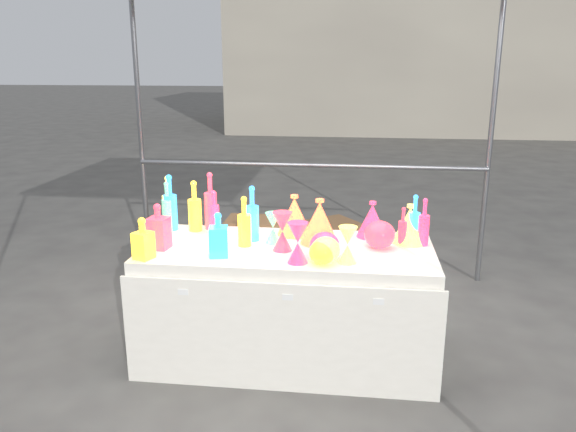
# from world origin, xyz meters

# --- Properties ---
(ground) EXTENTS (80.00, 80.00, 0.00)m
(ground) POSITION_xyz_m (0.00, 0.00, 0.00)
(ground) COLOR slate
(ground) RESTS_ON ground
(display_table) EXTENTS (1.84, 0.83, 0.75)m
(display_table) POSITION_xyz_m (0.00, -0.01, 0.37)
(display_table) COLOR white
(display_table) RESTS_ON ground
(background_building) EXTENTS (14.00, 6.00, 6.00)m
(background_building) POSITION_xyz_m (4.00, 14.00, 3.00)
(background_building) COLOR #B6AD98
(background_building) RESTS_ON ground
(cardboard_box_closed) EXTENTS (0.55, 0.40, 0.40)m
(cardboard_box_closed) POSITION_xyz_m (-0.54, 1.82, 0.20)
(cardboard_box_closed) COLOR #956943
(cardboard_box_closed) RESTS_ON ground
(cardboard_box_flat) EXTENTS (0.86, 0.82, 0.06)m
(cardboard_box_flat) POSITION_xyz_m (0.09, 2.94, 0.03)
(cardboard_box_flat) COLOR #956943
(cardboard_box_flat) RESTS_ON ground
(bottle_0) EXTENTS (0.09, 0.09, 0.35)m
(bottle_0) POSITION_xyz_m (-0.67, 0.27, 0.92)
(bottle_0) COLOR red
(bottle_0) RESTS_ON display_table
(bottle_1) EXTENTS (0.11, 0.11, 0.39)m
(bottle_1) POSITION_xyz_m (-0.84, 0.27, 0.94)
(bottle_1) COLOR green
(bottle_1) RESTS_ON display_table
(bottle_2) EXTENTS (0.10, 0.10, 0.39)m
(bottle_2) POSITION_xyz_m (-0.57, 0.33, 0.95)
(bottle_2) COLOR #EE5819
(bottle_2) RESTS_ON display_table
(bottle_3) EXTENTS (0.07, 0.07, 0.28)m
(bottle_3) POSITION_xyz_m (-0.54, 0.30, 0.89)
(bottle_3) COLOR #1F38B6
(bottle_3) RESTS_ON display_table
(bottle_4) EXTENTS (0.11, 0.11, 0.38)m
(bottle_4) POSITION_xyz_m (-0.85, 0.28, 0.94)
(bottle_4) COLOR #137079
(bottle_4) RESTS_ON display_table
(bottle_5) EXTENTS (0.08, 0.08, 0.34)m
(bottle_5) POSITION_xyz_m (-0.85, 0.25, 0.92)
(bottle_5) COLOR #AE226A
(bottle_5) RESTS_ON display_table
(bottle_6) EXTENTS (0.09, 0.09, 0.32)m
(bottle_6) POSITION_xyz_m (-0.27, -0.01, 0.91)
(bottle_6) COLOR red
(bottle_6) RESTS_ON display_table
(bottle_7) EXTENTS (0.09, 0.09, 0.36)m
(bottle_7) POSITION_xyz_m (-0.24, 0.10, 0.93)
(bottle_7) COLOR green
(bottle_7) RESTS_ON display_table
(decanter_0) EXTENTS (0.13, 0.13, 0.25)m
(decanter_0) POSITION_xyz_m (-0.81, -0.31, 0.87)
(decanter_0) COLOR red
(decanter_0) RESTS_ON display_table
(decanter_1) EXTENTS (0.13, 0.13, 0.28)m
(decanter_1) POSITION_xyz_m (-0.79, -0.12, 0.89)
(decanter_1) COLOR #EE5819
(decanter_1) RESTS_ON display_table
(decanter_2) EXTENTS (0.13, 0.13, 0.27)m
(decanter_2) POSITION_xyz_m (-0.39, -0.22, 0.88)
(decanter_2) COLOR green
(decanter_2) RESTS_ON display_table
(hourglass_0) EXTENTS (0.15, 0.15, 0.24)m
(hourglass_0) POSITION_xyz_m (-0.03, -0.07, 0.87)
(hourglass_0) COLOR #EE5819
(hourglass_0) RESTS_ON display_table
(hourglass_1) EXTENTS (0.15, 0.15, 0.24)m
(hourglass_1) POSITION_xyz_m (0.09, -0.27, 0.87)
(hourglass_1) COLOR #1F38B6
(hourglass_1) RESTS_ON display_table
(hourglass_2) EXTENTS (0.11, 0.11, 0.22)m
(hourglass_2) POSITION_xyz_m (0.37, -0.24, 0.86)
(hourglass_2) COLOR #137079
(hourglass_2) RESTS_ON display_table
(hourglass_3) EXTENTS (0.12, 0.12, 0.20)m
(hourglass_3) POSITION_xyz_m (-0.10, 0.07, 0.85)
(hourglass_3) COLOR #AE226A
(hourglass_3) RESTS_ON display_table
(globe_0) EXTENTS (0.19, 0.19, 0.12)m
(globe_0) POSITION_xyz_m (0.23, -0.28, 0.81)
(globe_0) COLOR red
(globe_0) RESTS_ON display_table
(globe_1) EXTENTS (0.19, 0.19, 0.13)m
(globe_1) POSITION_xyz_m (0.25, -0.25, 0.82)
(globe_1) COLOR #137079
(globe_1) RESTS_ON display_table
(globe_2) EXTENTS (0.24, 0.24, 0.15)m
(globe_2) POSITION_xyz_m (0.56, 0.05, 0.83)
(globe_2) COLOR #EE5819
(globe_2) RESTS_ON display_table
(globe_3) EXTENTS (0.19, 0.19, 0.14)m
(globe_3) POSITION_xyz_m (0.24, -0.18, 0.82)
(globe_3) COLOR #1F38B6
(globe_3) RESTS_ON display_table
(lampshade_0) EXTENTS (0.30, 0.30, 0.29)m
(lampshade_0) POSITION_xyz_m (0.19, 0.11, 0.89)
(lampshade_0) COLOR yellow
(lampshade_0) RESTS_ON display_table
(lampshade_1) EXTENTS (0.25, 0.25, 0.27)m
(lampshade_1) POSITION_xyz_m (0.01, 0.27, 0.89)
(lampshade_1) COLOR yellow
(lampshade_1) RESTS_ON display_table
(lampshade_2) EXTENTS (0.23, 0.23, 0.24)m
(lampshade_2) POSITION_xyz_m (0.52, 0.28, 0.87)
(lampshade_2) COLOR #1F38B6
(lampshade_2) RESTS_ON display_table
(lampshade_3) EXTENTS (0.22, 0.22, 0.25)m
(lampshade_3) POSITION_xyz_m (0.75, 0.18, 0.88)
(lampshade_3) COLOR #137079
(lampshade_3) RESTS_ON display_table
(bottle_8) EXTENTS (0.09, 0.09, 0.32)m
(bottle_8) POSITION_xyz_m (0.78, 0.16, 0.91)
(bottle_8) COLOR green
(bottle_8) RESTS_ON display_table
(bottle_9) EXTENTS (0.07, 0.07, 0.25)m
(bottle_9) POSITION_xyz_m (0.71, 0.12, 0.87)
(bottle_9) COLOR #EE5819
(bottle_9) RESTS_ON display_table
(bottle_10) EXTENTS (0.08, 0.08, 0.30)m
(bottle_10) POSITION_xyz_m (0.84, 0.14, 0.90)
(bottle_10) COLOR #1F38B6
(bottle_10) RESTS_ON display_table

